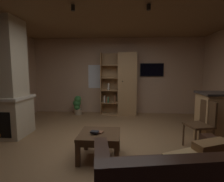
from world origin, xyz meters
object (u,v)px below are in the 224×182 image
object	(u,v)px
table_book_1	(95,132)
wall_mounted_tv	(152,70)
dining_chair	(202,121)
stone_fireplace	(6,84)
bookshelf_cabinet	(125,85)
coffee_table	(100,138)
table_book_0	(99,132)
potted_floor_plant	(77,105)

from	to	relation	value
table_book_1	wall_mounted_tv	xyz separation A→B (m)	(1.43, 3.26, 1.05)
dining_chair	wall_mounted_tv	xyz separation A→B (m)	(-0.53, 2.72, 1.00)
stone_fireplace	table_book_1	bearing A→B (deg)	-23.52
table_book_1	dining_chair	xyz separation A→B (m)	(1.96, 0.54, 0.05)
bookshelf_cabinet	wall_mounted_tv	xyz separation A→B (m)	(0.93, 0.21, 0.50)
dining_chair	coffee_table	bearing A→B (deg)	-165.66
bookshelf_cabinet	dining_chair	bearing A→B (deg)	-59.93
dining_chair	table_book_0	bearing A→B (deg)	-165.87
stone_fireplace	potted_floor_plant	size ratio (longest dim) A/B	4.00
coffee_table	wall_mounted_tv	size ratio (longest dim) A/B	0.86
stone_fireplace	bookshelf_cabinet	size ratio (longest dim) A/B	1.25
stone_fireplace	coffee_table	size ratio (longest dim) A/B	3.85
wall_mounted_tv	bookshelf_cabinet	bearing A→B (deg)	-167.19
stone_fireplace	dining_chair	size ratio (longest dim) A/B	2.84
wall_mounted_tv	dining_chair	bearing A→B (deg)	-79.03
table_book_0	wall_mounted_tv	distance (m)	3.64
table_book_0	table_book_1	world-z (taller)	table_book_1
stone_fireplace	table_book_0	xyz separation A→B (m)	(2.22, -0.88, -0.73)
table_book_0	potted_floor_plant	size ratio (longest dim) A/B	0.20
dining_chair	stone_fireplace	bearing A→B (deg)	174.49
bookshelf_cabinet	wall_mounted_tv	world-z (taller)	bookshelf_cabinet
coffee_table	table_book_1	xyz separation A→B (m)	(-0.07, -0.06, 0.12)
bookshelf_cabinet	coffee_table	size ratio (longest dim) A/B	3.08
table_book_0	wall_mounted_tv	bearing A→B (deg)	66.81
table_book_1	wall_mounted_tv	world-z (taller)	wall_mounted_tv
table_book_1	wall_mounted_tv	distance (m)	3.72
bookshelf_cabinet	dining_chair	xyz separation A→B (m)	(1.45, -2.51, -0.50)
wall_mounted_tv	stone_fireplace	bearing A→B (deg)	-147.13
stone_fireplace	table_book_0	distance (m)	2.50
table_book_1	dining_chair	world-z (taller)	dining_chair
stone_fireplace	bookshelf_cabinet	bearing A→B (deg)	38.37
dining_chair	potted_floor_plant	size ratio (longest dim) A/B	1.41
bookshelf_cabinet	potted_floor_plant	xyz separation A→B (m)	(-1.61, -0.14, -0.68)
bookshelf_cabinet	table_book_1	bearing A→B (deg)	-99.39
table_book_0	table_book_1	xyz separation A→B (m)	(-0.06, -0.07, 0.03)
bookshelf_cabinet	table_book_1	size ratio (longest dim) A/B	16.05
coffee_table	wall_mounted_tv	bearing A→B (deg)	67.02
bookshelf_cabinet	coffee_table	world-z (taller)	bookshelf_cabinet
table_book_1	table_book_0	bearing A→B (deg)	47.27
table_book_1	potted_floor_plant	distance (m)	3.12
coffee_table	wall_mounted_tv	xyz separation A→B (m)	(1.36, 3.20, 1.17)
coffee_table	potted_floor_plant	world-z (taller)	potted_floor_plant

